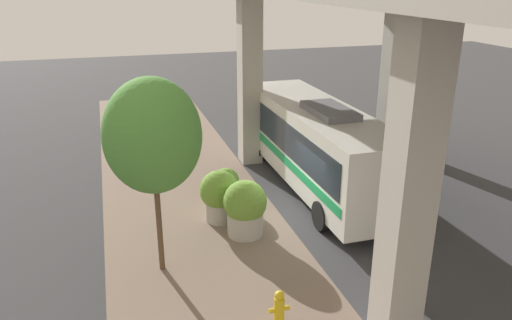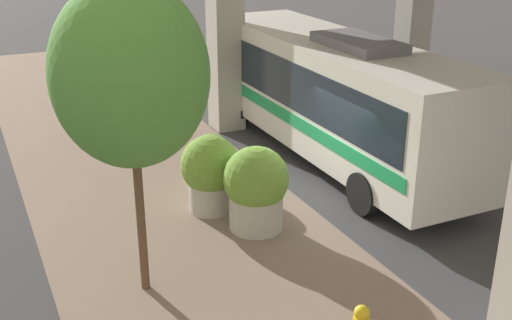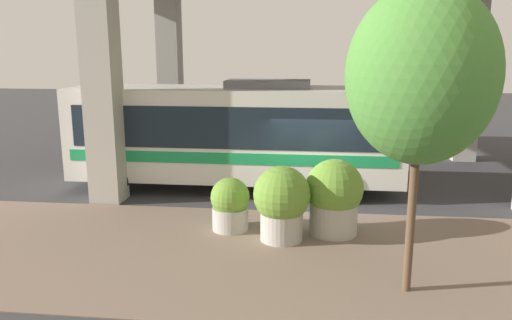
{
  "view_description": "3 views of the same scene",
  "coord_description": "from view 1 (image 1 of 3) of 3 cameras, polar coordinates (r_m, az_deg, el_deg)",
  "views": [
    {
      "loc": [
        -5.42,
        -14.38,
        7.94
      ],
      "look_at": [
        -1.01,
        0.15,
        2.3
      ],
      "focal_mm": 35.0,
      "sensor_mm": 36.0,
      "label": 1
    },
    {
      "loc": [
        -6.87,
        -11.73,
        6.56
      ],
      "look_at": [
        -1.27,
        0.16,
        1.31
      ],
      "focal_mm": 45.0,
      "sensor_mm": 36.0,
      "label": 2
    },
    {
      "loc": [
        -13.3,
        0.1,
        4.47
      ],
      "look_at": [
        1.03,
        1.7,
        1.23
      ],
      "focal_mm": 35.0,
      "sensor_mm": 36.0,
      "label": 3
    }
  ],
  "objects": [
    {
      "name": "ground_plane",
      "position": [
        17.3,
        3.39,
        -7.0
      ],
      "size": [
        80.0,
        80.0,
        0.0
      ],
      "primitive_type": "plane",
      "color": "#38383A",
      "rests_on": "ground"
    },
    {
      "name": "sidewalk_strip",
      "position": [
        16.6,
        -6.49,
        -8.31
      ],
      "size": [
        6.0,
        40.0,
        0.02
      ],
      "color": "#7A6656",
      "rests_on": "ground"
    },
    {
      "name": "overpass",
      "position": [
        17.22,
        17.03,
        16.23
      ],
      "size": [
        9.4,
        20.13,
        7.94
      ],
      "color": "#ADA89E",
      "rests_on": "ground"
    },
    {
      "name": "bus",
      "position": [
        19.43,
        6.92,
        2.12
      ],
      "size": [
        2.7,
        10.33,
        3.51
      ],
      "color": "silver",
      "rests_on": "ground"
    },
    {
      "name": "fire_hydrant",
      "position": [
        12.26,
        2.67,
        -16.8
      ],
      "size": [
        0.51,
        0.25,
        1.07
      ],
      "color": "gold",
      "rests_on": "ground"
    },
    {
      "name": "planter_front",
      "position": [
        18.37,
        -3.43,
        -2.99
      ],
      "size": [
        0.98,
        0.98,
        1.35
      ],
      "color": "#ADA89E",
      "rests_on": "ground"
    },
    {
      "name": "planter_middle",
      "position": [
        16.98,
        -4.18,
        -4.0
      ],
      "size": [
        1.35,
        1.35,
        1.81
      ],
      "color": "#ADA89E",
      "rests_on": "ground"
    },
    {
      "name": "planter_back",
      "position": [
        16.01,
        -1.24,
        -5.51
      ],
      "size": [
        1.4,
        1.4,
        1.88
      ],
      "color": "#ADA89E",
      "rests_on": "ground"
    },
    {
      "name": "street_tree_near",
      "position": [
        13.26,
        -11.74,
        2.69
      ],
      "size": [
        2.59,
        2.59,
        5.58
      ],
      "color": "brown",
      "rests_on": "ground"
    }
  ]
}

